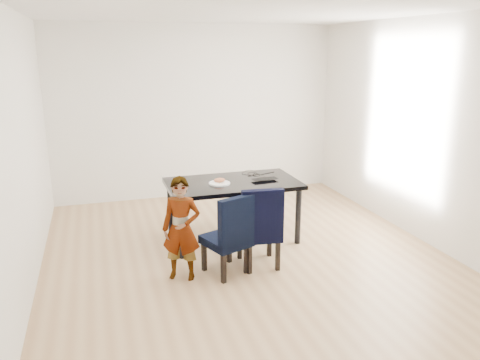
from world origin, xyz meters
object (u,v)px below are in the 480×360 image
object	(u,v)px
dining_table	(233,211)
laptop	(263,179)
chair_left	(226,233)
child	(181,229)
plate	(219,183)
chair_right	(258,225)

from	to	relation	value
dining_table	laptop	distance (m)	0.55
dining_table	chair_left	distance (m)	0.92
child	plate	world-z (taller)	child
chair_right	laptop	bearing A→B (deg)	73.33
dining_table	chair_right	size ratio (longest dim) A/B	1.74
dining_table	child	distance (m)	1.17
dining_table	laptop	bearing A→B (deg)	-3.69
dining_table	chair_right	distance (m)	0.79
chair_left	plate	size ratio (longest dim) A/B	3.40
child	laptop	distance (m)	1.46
chair_right	child	world-z (taller)	child
child	dining_table	bearing A→B (deg)	70.10
laptop	plate	bearing A→B (deg)	-3.11
chair_left	chair_right	distance (m)	0.40
child	plate	bearing A→B (deg)	75.65
chair_right	dining_table	bearing A→B (deg)	100.95
chair_left	plate	distance (m)	0.88
chair_right	child	distance (m)	0.86
chair_left	laptop	distance (m)	1.14
chair_left	chair_right	size ratio (longest dim) A/B	0.96
child	laptop	world-z (taller)	child
chair_left	laptop	world-z (taller)	chair_left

